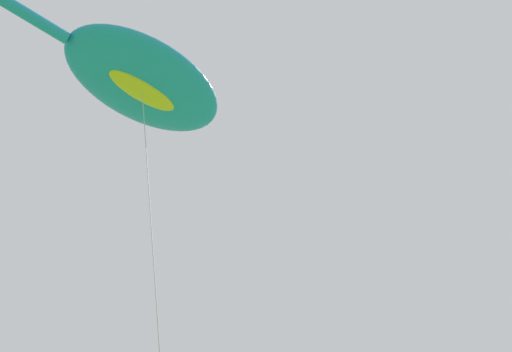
% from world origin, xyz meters
% --- Properties ---
extents(big_show_kite, '(11.10, 6.87, 17.39)m').
position_xyz_m(big_show_kite, '(0.31, 12.42, 16.86)').
color(big_show_kite, '#1E8CBF').
rests_on(big_show_kite, ground).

